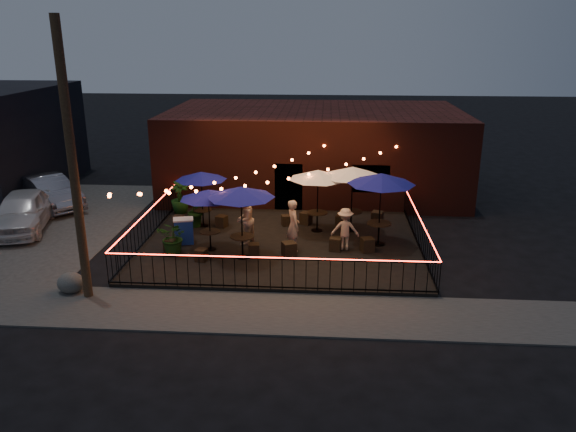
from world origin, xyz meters
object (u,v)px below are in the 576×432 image
cooler (184,231)px  boulder (71,283)px  cafe_table_4 (381,180)px  cafe_table_1 (201,177)px  cafe_table_5 (353,172)px  cafe_table_0 (208,195)px  cafe_table_3 (318,175)px  cafe_table_2 (241,193)px  utility_pole (73,166)px

cooler → boulder: size_ratio=1.10×
cafe_table_4 → cooler: size_ratio=2.82×
cafe_table_1 → cafe_table_5: bearing=-1.3°
cafe_table_0 → cafe_table_5: size_ratio=0.92×
cafe_table_3 → cafe_table_1: bearing=176.7°
cafe_table_0 → cafe_table_4: (6.01, 0.93, 0.42)m
cafe_table_3 → cooler: cafe_table_3 is taller
cafe_table_1 → cooler: 2.51m
cafe_table_2 → cooler: (-2.34, 1.22, -1.83)m
cafe_table_5 → boulder: bearing=-145.9°
cafe_table_2 → cafe_table_4: (4.76, 1.59, 0.13)m
cafe_table_0 → cooler: 1.97m
cooler → boulder: 4.74m
cafe_table_5 → boulder: 10.65m
cafe_table_4 → cafe_table_2: bearing=-161.5°
cafe_table_0 → cafe_table_1: size_ratio=1.00×
boulder → cafe_table_5: bearing=34.1°
boulder → cooler: bearing=58.4°
boulder → cafe_table_3: bearing=38.0°
cafe_table_4 → boulder: cafe_table_4 is taller
cafe_table_5 → cafe_table_4: bearing=-56.9°
cafe_table_1 → cafe_table_0: bearing=-72.2°
cafe_table_1 → cafe_table_5: (5.87, -0.13, 0.29)m
cooler → cafe_table_3: bearing=4.9°
cafe_table_5 → cooler: cafe_table_5 is taller
cafe_table_2 → cafe_table_4: 5.02m
cafe_table_3 → cafe_table_2: bearing=-130.7°
cafe_table_5 → cafe_table_0: bearing=-154.9°
cafe_table_1 → cafe_table_2: size_ratio=0.99×
cafe_table_3 → boulder: (-7.32, -5.72, -2.04)m
cafe_table_3 → cafe_table_5: (1.32, 0.13, 0.10)m
cafe_table_0 → cafe_table_3: cafe_table_3 is taller
utility_pole → cooler: (1.86, 4.27, -3.37)m
cafe_table_1 → cafe_table_4: size_ratio=0.93×
cafe_table_5 → boulder: size_ratio=3.15×
cafe_table_3 → cooler: bearing=-160.7°
utility_pole → cafe_table_4: size_ratio=3.00×
cafe_table_2 → utility_pole: bearing=-144.0°
cafe_table_2 → cooler: 3.21m
cafe_table_0 → cooler: size_ratio=2.62×
cafe_table_2 → boulder: size_ratio=2.95×
cafe_table_1 → cooler: (-0.29, -1.95, -1.55)m
cafe_table_3 → cafe_table_4: cafe_table_4 is taller
cafe_table_4 → boulder: bearing=-155.3°
cafe_table_1 → cafe_table_5: size_ratio=0.92×
cafe_table_5 → boulder: cafe_table_5 is taller
utility_pole → cafe_table_3: (6.70, 5.96, -1.62)m
cafe_table_5 → utility_pole: bearing=-142.8°
cafe_table_0 → cafe_table_3: size_ratio=0.90×
cooler → utility_pole: bearing=-127.9°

